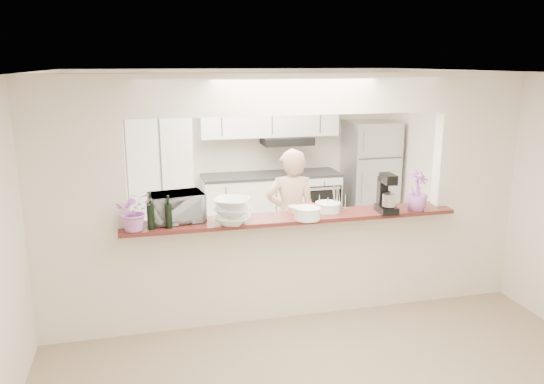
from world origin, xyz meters
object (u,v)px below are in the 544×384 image
object	(u,v)px
stand_mixer	(386,195)
person	(291,217)
refrigerator	(370,175)
toaster_oven	(177,207)

from	to	relation	value
stand_mixer	person	distance (m)	1.28
refrigerator	person	bearing A→B (deg)	-134.70
refrigerator	stand_mixer	size ratio (longest dim) A/B	4.20
stand_mixer	toaster_oven	bearing A→B (deg)	174.97
toaster_oven	stand_mixer	distance (m)	2.13
toaster_oven	person	world-z (taller)	person
toaster_oven	person	bearing A→B (deg)	19.82
stand_mixer	person	size ratio (longest dim) A/B	0.25
refrigerator	toaster_oven	world-z (taller)	refrigerator
toaster_oven	stand_mixer	bearing A→B (deg)	-13.93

